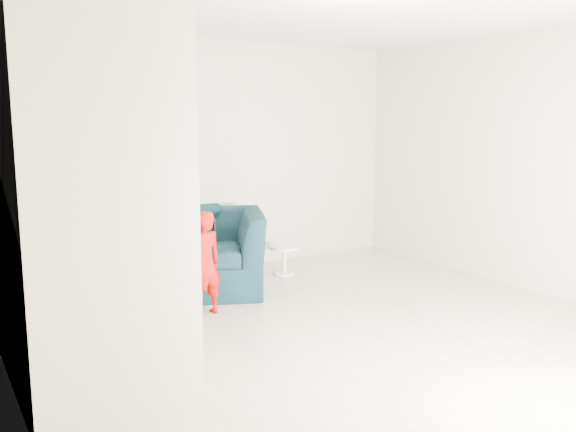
# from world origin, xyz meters

# --- Properties ---
(floor) EXTENTS (5.50, 5.50, 0.00)m
(floor) POSITION_xyz_m (0.00, 0.00, 0.00)
(floor) COLOR gray
(floor) RESTS_ON ground
(back_wall) EXTENTS (5.00, 0.00, 5.00)m
(back_wall) POSITION_xyz_m (0.00, 2.75, 1.35)
(back_wall) COLOR beige
(back_wall) RESTS_ON floor
(left_wall) EXTENTS (0.00, 5.50, 5.50)m
(left_wall) POSITION_xyz_m (-2.50, 0.00, 1.35)
(left_wall) COLOR beige
(left_wall) RESTS_ON floor
(right_wall) EXTENTS (0.00, 5.50, 5.50)m
(right_wall) POSITION_xyz_m (2.50, 0.00, 1.35)
(right_wall) COLOR beige
(right_wall) RESTS_ON floor
(armchair) EXTENTS (1.63, 1.55, 0.84)m
(armchair) POSITION_xyz_m (-0.45, 1.96, 0.42)
(armchair) COLOR black
(armchair) RESTS_ON floor
(toddler) EXTENTS (0.39, 0.28, 0.98)m
(toddler) POSITION_xyz_m (-0.76, 1.19, 0.49)
(toddler) COLOR #90040A
(toddler) RESTS_ON floor
(side_table) EXTENTS (0.34, 0.34, 0.34)m
(side_table) POSITION_xyz_m (0.62, 2.06, 0.23)
(side_table) COLOR silver
(side_table) RESTS_ON floor
(staircase) EXTENTS (1.02, 3.03, 3.62)m
(staircase) POSITION_xyz_m (-2.00, 0.55, 0.95)
(staircase) COLOR #ADA089
(staircase) RESTS_ON floor
(cushion) EXTENTS (0.41, 0.20, 0.41)m
(cushion) POSITION_xyz_m (-0.30, 2.31, 0.66)
(cushion) COLOR black
(cushion) RESTS_ON armchair
(throw) EXTENTS (0.05, 0.48, 0.53)m
(throw) POSITION_xyz_m (-1.02, 1.85, 0.53)
(throw) COLOR black
(throw) RESTS_ON armchair
(phone) EXTENTS (0.04, 0.05, 0.10)m
(phone) POSITION_xyz_m (-0.67, 1.18, 0.85)
(phone) COLOR black
(phone) RESTS_ON toddler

